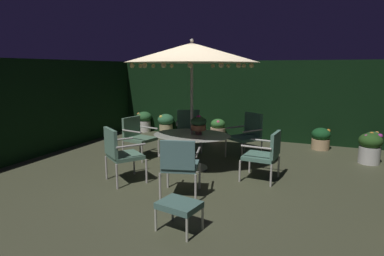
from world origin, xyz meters
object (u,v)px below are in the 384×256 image
(potted_plant_left_far, at_px, (373,142))
(patio_chair_east, at_px, (189,128))
(patio_umbrella, at_px, (192,53))
(potted_plant_back_right, at_px, (370,147))
(potted_plant_back_center, at_px, (166,123))
(patio_dining_table, at_px, (192,141))
(patio_chair_southeast, at_px, (137,135))
(potted_plant_right_far, at_px, (144,121))
(patio_chair_south, at_px, (120,151))
(patio_chair_southwest, at_px, (180,163))
(centerpiece_planter, at_px, (199,124))
(ottoman_footrest, at_px, (179,206))
(patio_chair_northeast, at_px, (248,133))
(potted_plant_front_corner, at_px, (218,129))
(potted_plant_right_near, at_px, (190,125))
(potted_plant_left_near, at_px, (321,138))
(patio_chair_north, at_px, (266,152))

(potted_plant_left_far, bearing_deg, patio_chair_east, -162.47)
(patio_umbrella, bearing_deg, potted_plant_back_right, 27.89)
(potted_plant_left_far, bearing_deg, potted_plant_back_center, 177.67)
(patio_dining_table, relative_size, patio_chair_southeast, 1.73)
(potted_plant_right_far, bearing_deg, patio_dining_table, -46.06)
(patio_chair_south, distance_m, patio_chair_southwest, 1.30)
(centerpiece_planter, xyz_separation_m, patio_chair_southeast, (-1.63, 0.28, -0.41))
(patio_dining_table, height_order, potted_plant_back_right, patio_dining_table)
(centerpiece_planter, distance_m, patio_chair_southeast, 1.70)
(patio_chair_southwest, relative_size, ottoman_footrest, 1.69)
(patio_umbrella, distance_m, potted_plant_left_far, 4.97)
(patio_chair_northeast, xyz_separation_m, patio_chair_east, (-1.52, 0.11, -0.01))
(patio_chair_east, height_order, patio_chair_southwest, patio_chair_east)
(patio_chair_southeast, xyz_separation_m, ottoman_footrest, (2.34, -2.77, -0.21))
(centerpiece_planter, xyz_separation_m, potted_plant_right_far, (-3.08, 3.02, -0.59))
(potted_plant_back_right, bearing_deg, patio_chair_east, -173.94)
(potted_plant_back_center, bearing_deg, patio_chair_east, -47.39)
(centerpiece_planter, distance_m, potted_plant_front_corner, 2.93)
(patio_dining_table, xyz_separation_m, patio_umbrella, (-0.00, -0.00, 1.76))
(potted_plant_right_far, relative_size, potted_plant_back_center, 1.03)
(patio_chair_south, xyz_separation_m, potted_plant_back_center, (-1.23, 4.22, -0.23))
(patio_chair_south, bearing_deg, potted_plant_right_near, 95.78)
(centerpiece_planter, bearing_deg, potted_plant_right_far, 135.56)
(patio_dining_table, height_order, patio_chair_southwest, patio_chair_southwest)
(potted_plant_front_corner, bearing_deg, patio_chair_south, -97.31)
(potted_plant_left_near, xyz_separation_m, potted_plant_front_corner, (-2.79, 0.11, 0.01))
(patio_chair_southeast, bearing_deg, patio_dining_table, -11.92)
(potted_plant_back_center, bearing_deg, patio_chair_north, -40.41)
(centerpiece_planter, bearing_deg, potted_plant_front_corner, 99.87)
(patio_dining_table, relative_size, potted_plant_left_far, 2.91)
(potted_plant_back_center, relative_size, potted_plant_front_corner, 1.05)
(potted_plant_left_near, relative_size, potted_plant_front_corner, 0.92)
(patio_chair_northeast, bearing_deg, potted_plant_right_near, 141.62)
(patio_chair_southeast, relative_size, patio_chair_south, 0.93)
(patio_chair_northeast, relative_size, patio_chair_east, 1.02)
(potted_plant_back_right, height_order, potted_plant_right_far, potted_plant_back_right)
(potted_plant_back_right, height_order, potted_plant_left_far, potted_plant_back_right)
(centerpiece_planter, xyz_separation_m, potted_plant_left_near, (2.30, 2.70, -0.66))
(patio_dining_table, distance_m, potted_plant_right_near, 3.28)
(potted_plant_left_near, bearing_deg, centerpiece_planter, -130.42)
(patio_dining_table, relative_size, centerpiece_planter, 4.10)
(patio_chair_southeast, height_order, potted_plant_left_far, patio_chair_southeast)
(potted_plant_back_center, bearing_deg, patio_chair_south, -73.75)
(centerpiece_planter, relative_size, patio_chair_north, 0.43)
(patio_chair_north, bearing_deg, patio_chair_southeast, 171.58)
(patio_chair_southwest, distance_m, potted_plant_front_corner, 4.40)
(potted_plant_left_near, distance_m, potted_plant_right_far, 5.39)
(patio_chair_south, bearing_deg, potted_plant_back_right, 35.40)
(patio_chair_southwest, xyz_separation_m, potted_plant_right_near, (-1.72, 4.47, -0.26))
(potted_plant_left_near, bearing_deg, potted_plant_front_corner, 177.78)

